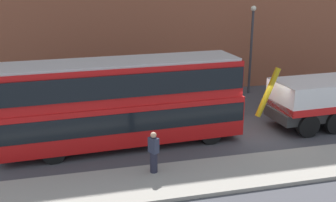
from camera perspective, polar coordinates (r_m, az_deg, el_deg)
ground_plane at (r=21.25m, az=11.77°, el=-4.18°), size 120.00×120.00×0.00m
near_kerb at (r=17.87m, az=17.63°, el=-8.65°), size 60.00×2.80×0.15m
double_decker_bus at (r=18.55m, az=-6.23°, el=0.22°), size 11.13×3.05×4.06m
pedestrian_onlooker at (r=15.99m, az=-2.04°, el=-7.34°), size 0.42×0.48×1.71m
street_lamp at (r=27.28m, az=11.73°, el=8.14°), size 0.36×0.36×5.83m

